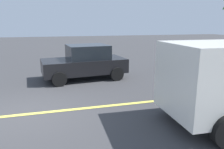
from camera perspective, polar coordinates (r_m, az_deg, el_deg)
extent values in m
plane|color=#38383A|center=(7.16, -21.73, -9.69)|extent=(80.00, 80.00, 0.00)
cube|color=#E0D14C|center=(7.42, 2.13, -7.85)|extent=(28.00, 0.16, 0.01)
cube|color=black|center=(5.73, 20.20, 2.52)|extent=(0.23, 1.84, 0.80)
cylinder|color=black|center=(7.04, 17.02, -6.39)|extent=(0.77, 0.29, 0.76)
cube|color=#2D479E|center=(13.14, 26.12, 2.93)|extent=(4.62, 2.60, 0.62)
cube|color=black|center=(12.95, 25.56, 5.64)|extent=(2.36, 1.94, 0.62)
cylinder|color=black|center=(13.31, 18.56, 2.35)|extent=(0.67, 0.34, 0.64)
cylinder|color=black|center=(11.73, 21.86, 0.69)|extent=(0.67, 0.34, 0.64)
cube|color=black|center=(10.79, -7.30, 2.33)|extent=(4.12, 2.27, 0.67)
cube|color=black|center=(10.73, -6.37, 5.90)|extent=(2.05, 1.84, 0.67)
cylinder|color=black|center=(9.71, -13.57, -1.18)|extent=(0.66, 0.28, 0.64)
cylinder|color=black|center=(11.54, -14.90, 1.01)|extent=(0.66, 0.28, 0.64)
cylinder|color=black|center=(10.39, 1.26, 0.13)|extent=(0.66, 0.28, 0.64)
cylinder|color=black|center=(12.12, -2.19, 2.02)|extent=(0.66, 0.28, 0.64)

